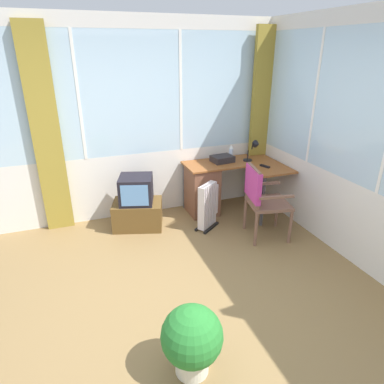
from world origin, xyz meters
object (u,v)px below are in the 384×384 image
(space_heater, at_px, (208,206))
(paper_tray, at_px, (222,159))
(tv_remote, at_px, (265,166))
(wooden_armchair, at_px, (260,194))
(desk, at_px, (207,186))
(potted_plant, at_px, (192,339))
(desk_lamp, at_px, (255,148))
(spray_bottle, at_px, (231,152))
(tv_on_stand, at_px, (137,205))

(space_heater, bearing_deg, paper_tray, 49.88)
(tv_remote, relative_size, wooden_armchair, 0.16)
(desk, distance_m, potted_plant, 2.73)
(potted_plant, bearing_deg, wooden_armchair, 47.10)
(desk, bearing_deg, tv_remote, -27.36)
(paper_tray, bearing_deg, desk_lamp, -17.11)
(desk_lamp, height_order, spray_bottle, desk_lamp)
(wooden_armchair, bearing_deg, space_heater, 137.72)
(wooden_armchair, xyz_separation_m, space_heater, (-0.49, 0.45, -0.28))
(tv_on_stand, xyz_separation_m, space_heater, (0.89, -0.34, 0.00))
(paper_tray, relative_size, space_heater, 0.48)
(wooden_armchair, distance_m, space_heater, 0.72)
(desk, xyz_separation_m, wooden_armchair, (0.32, -0.89, 0.19))
(potted_plant, bearing_deg, spray_bottle, 58.89)
(desk_lamp, height_order, space_heater, desk_lamp)
(desk_lamp, bearing_deg, space_heater, -157.34)
(desk, bearing_deg, paper_tray, 11.99)
(wooden_armchair, height_order, potted_plant, wooden_armchair)
(tv_remote, bearing_deg, wooden_armchair, -147.19)
(tv_remote, distance_m, tv_on_stand, 1.83)
(space_heater, bearing_deg, tv_remote, 5.15)
(desk, distance_m, paper_tray, 0.45)
(spray_bottle, distance_m, paper_tray, 0.21)
(wooden_armchair, height_order, space_heater, wooden_armchair)
(desk_lamp, xyz_separation_m, wooden_armchair, (-0.37, -0.81, -0.34))
(paper_tray, height_order, tv_on_stand, paper_tray)
(spray_bottle, height_order, potted_plant, spray_bottle)
(tv_remote, bearing_deg, spray_bottle, 97.58)
(tv_on_stand, height_order, potted_plant, tv_on_stand)
(tv_remote, height_order, tv_on_stand, tv_remote)
(space_heater, bearing_deg, tv_on_stand, 158.85)
(tv_remote, xyz_separation_m, potted_plant, (-1.86, -2.11, -0.43))
(desk_lamp, xyz_separation_m, paper_tray, (-0.44, 0.14, -0.16))
(spray_bottle, distance_m, wooden_armchair, 1.06)
(tv_remote, xyz_separation_m, space_heater, (-0.87, -0.08, -0.42))
(desk, bearing_deg, potted_plant, -114.96)
(desk, bearing_deg, space_heater, -110.96)
(paper_tray, height_order, potted_plant, paper_tray)
(wooden_armchair, bearing_deg, desk, 109.90)
(spray_bottle, relative_size, potted_plant, 0.38)
(spray_bottle, xyz_separation_m, space_heater, (-0.60, -0.58, -0.52))
(desk, relative_size, wooden_armchair, 1.41)
(spray_bottle, bearing_deg, wooden_armchair, -95.79)
(desk, bearing_deg, desk_lamp, -6.91)
(desk, relative_size, tv_on_stand, 1.79)
(desk_lamp, relative_size, paper_tray, 1.07)
(space_heater, distance_m, potted_plant, 2.26)
(spray_bottle, relative_size, paper_tray, 0.72)
(desk_lamp, xyz_separation_m, potted_plant, (-1.84, -2.39, -0.62))
(spray_bottle, bearing_deg, potted_plant, -121.11)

